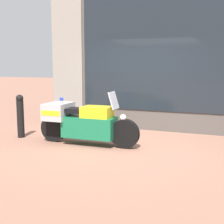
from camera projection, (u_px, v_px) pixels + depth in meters
ground_plane at (118, 145)px, 6.96m from camera, size 60.00×60.00×0.00m
shop_building at (129, 54)px, 8.63m from camera, size 5.47×0.55×4.14m
window_display at (157, 112)px, 8.60m from camera, size 4.05×0.30×2.06m
paramedic_motorcycle at (82, 121)px, 6.98m from camera, size 2.37×0.72×1.21m
street_bollard at (20, 115)px, 7.63m from camera, size 0.18×0.18×1.06m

